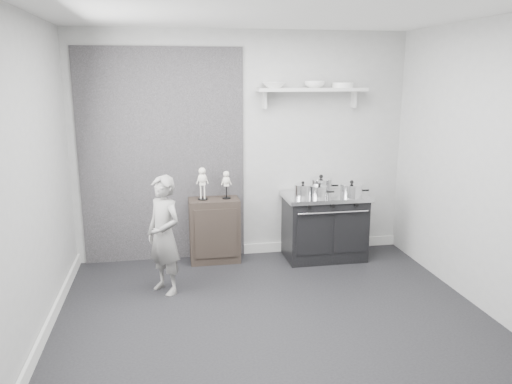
{
  "coord_description": "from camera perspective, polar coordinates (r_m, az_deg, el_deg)",
  "views": [
    {
      "loc": [
        -0.9,
        -4.07,
        2.19
      ],
      "look_at": [
        0.0,
        0.95,
        0.99
      ],
      "focal_mm": 35.0,
      "sensor_mm": 36.0,
      "label": 1
    }
  ],
  "objects": [
    {
      "name": "skeleton_full",
      "position": [
        5.82,
        -6.15,
        1.24
      ],
      "size": [
        0.12,
        0.08,
        0.44
      ],
      "primitive_type": null,
      "color": "white",
      "rests_on": "side_cabinet"
    },
    {
      "name": "pot_back_left",
      "position": [
        6.08,
        7.42,
        0.76
      ],
      "size": [
        0.36,
        0.27,
        0.22
      ],
      "color": "silver",
      "rests_on": "stove"
    },
    {
      "name": "stove",
      "position": [
        6.11,
        7.81,
        -3.87
      ],
      "size": [
        0.99,
        0.62,
        0.8
      ],
      "color": "black",
      "rests_on": "ground"
    },
    {
      "name": "plate_stack",
      "position": [
        6.11,
        9.9,
        11.95
      ],
      "size": [
        0.26,
        0.26,
        0.06
      ],
      "primitive_type": "cylinder",
      "color": "white",
      "rests_on": "wall_shelf"
    },
    {
      "name": "pot_front_left",
      "position": [
        5.83,
        5.37,
        0.16
      ],
      "size": [
        0.29,
        0.21,
        0.19
      ],
      "color": "silver",
      "rests_on": "stove"
    },
    {
      "name": "pot_front_center",
      "position": [
        5.83,
        7.23,
        0.04
      ],
      "size": [
        0.28,
        0.19,
        0.17
      ],
      "color": "silver",
      "rests_on": "stove"
    },
    {
      "name": "ground",
      "position": [
        4.71,
        2.07,
        -14.45
      ],
      "size": [
        4.0,
        4.0,
        0.0
      ],
      "primitive_type": "plane",
      "color": "black",
      "rests_on": "ground"
    },
    {
      "name": "skeleton_torso",
      "position": [
        5.85,
        -3.41,
        1.06
      ],
      "size": [
        0.11,
        0.07,
        0.38
      ],
      "primitive_type": null,
      "color": "white",
      "rests_on": "side_cabinet"
    },
    {
      "name": "child",
      "position": [
        5.13,
        -10.45,
        -4.87
      ],
      "size": [
        0.51,
        0.53,
        1.22
      ],
      "primitive_type": "imported",
      "rotation": [
        0.0,
        0.0,
        -0.9
      ],
      "color": "gray",
      "rests_on": "ground"
    },
    {
      "name": "wall_shelf",
      "position": [
        6.0,
        6.38,
        11.46
      ],
      "size": [
        1.3,
        0.26,
        0.24
      ],
      "color": "silver",
      "rests_on": "room_shell"
    },
    {
      "name": "bowl_large",
      "position": [
        5.88,
        2.05,
        12.13
      ],
      "size": [
        0.27,
        0.27,
        0.07
      ],
      "primitive_type": "imported",
      "color": "white",
      "rests_on": "wall_shelf"
    },
    {
      "name": "room_shell",
      "position": [
        4.33,
        0.68,
        5.95
      ],
      "size": [
        4.02,
        3.62,
        2.71
      ],
      "color": "#9E9E9C",
      "rests_on": "ground"
    },
    {
      "name": "bowl_small",
      "position": [
        6.0,
        6.74,
        12.12
      ],
      "size": [
        0.25,
        0.25,
        0.08
      ],
      "primitive_type": "imported",
      "color": "white",
      "rests_on": "wall_shelf"
    },
    {
      "name": "side_cabinet",
      "position": [
        5.98,
        -4.76,
        -4.36
      ],
      "size": [
        0.59,
        0.34,
        0.76
      ],
      "primitive_type": "cube",
      "color": "black",
      "rests_on": "ground"
    },
    {
      "name": "pot_front_right",
      "position": [
        5.93,
        10.85,
        0.2
      ],
      "size": [
        0.35,
        0.26,
        0.2
      ],
      "color": "silver",
      "rests_on": "stove"
    }
  ]
}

